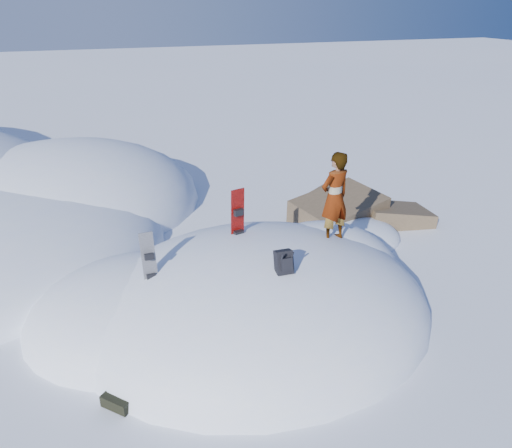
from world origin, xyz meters
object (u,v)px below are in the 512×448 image
object	(u,v)px
backpack	(284,262)
snowboard_dark	(150,268)
snowboard_red	(238,225)
person	(335,197)

from	to	relation	value
backpack	snowboard_dark	bearing A→B (deg)	158.02
snowboard_red	person	xyz separation A→B (m)	(1.86, -0.52, 0.53)
person	backpack	bearing A→B (deg)	22.13
snowboard_red	snowboard_dark	distance (m)	2.04
snowboard_dark	backpack	world-z (taller)	snowboard_dark
backpack	person	size ratio (longest dim) A/B	0.26
snowboard_red	backpack	world-z (taller)	snowboard_red
person	snowboard_red	bearing A→B (deg)	-31.18
person	snowboard_dark	bearing A→B (deg)	-11.92
snowboard_dark	person	xyz separation A→B (m)	(3.74, 0.24, 0.77)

